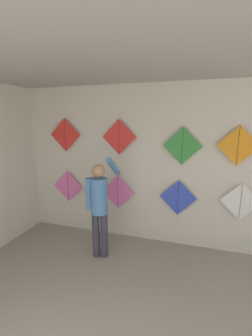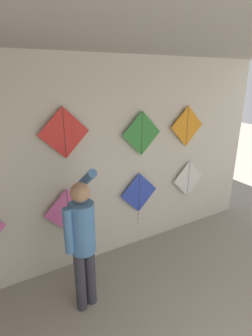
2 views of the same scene
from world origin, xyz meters
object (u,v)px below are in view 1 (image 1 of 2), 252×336
kite_1 (118,193)px  kite_7 (238,146)px  shopkeeper (100,202)px  kite_0 (68,186)px  kite_3 (241,202)px  kite_5 (119,137)px  kite_2 (178,200)px  kite_6 (182,146)px  kite_4 (65,135)px

kite_1 → kite_7: size_ratio=1.22×
shopkeeper → kite_0: (-0.98, 0.69, -0.02)m
kite_3 → kite_5: bearing=180.0°
kite_1 → kite_2: size_ratio=0.92×
kite_0 → kite_7: size_ratio=1.00×
shopkeeper → kite_6: size_ratio=2.64×
shopkeeper → kite_0: bearing=133.0°
kite_1 → shopkeeper: bearing=-95.4°
kite_4 → kite_5: (1.08, 0.00, -0.02)m
kite_0 → kite_1: 1.05m
kite_1 → kite_5: bearing=1.0°
kite_1 → kite_4: 1.49m
kite_4 → kite_6: bearing=0.0°
kite_3 → kite_7: (-0.12, 0.00, 0.89)m
shopkeeper → kite_4: kite_4 is taller
kite_3 → kite_5: size_ratio=1.00×
kite_2 → kite_7: 1.28m
kite_3 → kite_4: bearing=180.0°
kite_3 → kite_2: bearing=-180.0°
kite_5 → kite_0: bearing=180.0°
kite_5 → kite_7: 1.92m
kite_2 → kite_4: (-2.14, 0.00, 1.06)m
kite_0 → kite_1: kite_0 is taller
kite_3 → kite_6: kite_6 is taller
kite_2 → kite_5: bearing=180.0°
shopkeeper → kite_1: (0.06, 0.69, -0.06)m
shopkeeper → kite_0: shopkeeper is taller
kite_1 → kite_6: (1.12, 0.00, 0.92)m
kite_0 → kite_5: bearing=0.0°
kite_0 → kite_2: 2.14m
kite_1 → kite_2: (1.09, -0.00, -0.01)m
kite_4 → kite_7: 3.00m
shopkeeper → kite_2: 1.35m
kite_2 → kite_5: kite_5 is taller
kite_2 → kite_5: size_ratio=1.33×
kite_5 → kite_7: kite_5 is taller
kite_1 → kite_5: kite_5 is taller
kite_0 → kite_5: kite_5 is taller
kite_1 → kite_4: kite_4 is taller
kite_1 → kite_5: size_ratio=1.22×
shopkeeper → kite_4: 1.56m
kite_2 → kite_4: bearing=180.0°
kite_7 → kite_0: bearing=180.0°
kite_1 → kite_0: bearing=180.0°
kite_3 → kite_7: bearing=180.0°
kite_1 → kite_3: 2.07m
kite_2 → kite_1: bearing=180.0°
kite_3 → kite_7: 0.90m
kite_5 → kite_6: kite_5 is taller
shopkeeper → kite_0: size_ratio=2.64×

